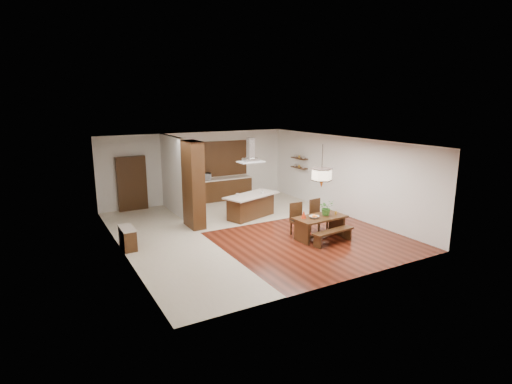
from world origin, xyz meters
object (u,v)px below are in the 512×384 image
hallway_console (128,238)px  dining_chair_right (319,216)px  fruit_bowl (314,217)px  microwave (205,177)px  dining_chair_left (299,220)px  kitchen_island (251,206)px  island_cup (262,192)px  dining_table (320,222)px  foliage_plant (326,208)px  range_hood (251,150)px  dining_bench (333,237)px  pendant_lantern (322,166)px

hallway_console → dining_chair_right: size_ratio=0.84×
fruit_bowl → microwave: bearing=100.2°
dining_chair_left → kitchen_island: dining_chair_left is taller
hallway_console → island_cup: island_cup is taller
island_cup → dining_table: bearing=-82.8°
foliage_plant → kitchen_island: (-1.04, 2.96, -0.48)m
dining_chair_left → dining_chair_right: bearing=6.1°
foliage_plant → dining_chair_left: bearing=148.1°
kitchen_island → range_hood: (0.00, 0.00, 2.02)m
dining_chair_left → fruit_bowl: bearing=-68.1°
dining_chair_left → fruit_bowl: (0.18, -0.52, 0.20)m
fruit_bowl → dining_chair_left: bearing=109.0°
dining_bench → fruit_bowl: size_ratio=5.13×
dining_table → range_hood: 3.67m
hallway_console → dining_table: (5.37, -1.97, 0.19)m
dining_chair_right → kitchen_island: bearing=107.3°
dining_chair_right → fruit_bowl: dining_chair_right is taller
range_hood → dining_chair_right: bearing=-65.0°
hallway_console → foliage_plant: size_ratio=1.82×
island_cup → hallway_console: bearing=-169.5°
fruit_bowl → island_cup: bearing=92.1°
microwave → kitchen_island: bearing=-60.8°
dining_chair_right → foliage_plant: size_ratio=2.17×
hallway_console → dining_chair_right: bearing=-14.1°
dining_bench → fruit_bowl: 0.81m
dining_chair_right → range_hood: size_ratio=1.16×
dining_chair_left → pendant_lantern: 1.85m
hallway_console → dining_table: bearing=-20.2°
dining_table → dining_chair_right: size_ratio=1.61×
dining_chair_left → microwave: size_ratio=2.04×
foliage_plant → microwave: size_ratio=0.95×
dining_chair_left → island_cup: dining_chair_left is taller
dining_bench → kitchen_island: (-0.81, 3.59, 0.24)m
dining_bench → dining_chair_right: size_ratio=1.39×
pendant_lantern → dining_chair_right: bearing=54.0°
dining_bench → pendant_lantern: bearing=93.3°
pendant_lantern → foliage_plant: 1.35m
dining_table → island_cup: island_cup is taller
foliage_plant → microwave: 6.12m
pendant_lantern → fruit_bowl: (-0.26, -0.04, -1.53)m
microwave → range_hood: bearing=-60.8°
foliage_plant → kitchen_island: foliage_plant is taller
fruit_bowl → island_cup: island_cup is taller
dining_chair_left → dining_chair_right: dining_chair_right is taller
dining_chair_right → island_cup: 2.52m
dining_bench → dining_chair_left: bearing=113.8°
hallway_console → pendant_lantern: (5.37, -1.97, 1.93)m
foliage_plant → hallway_console: bearing=161.1°
range_hood → microwave: (-0.56, 2.95, -1.37)m
hallway_console → kitchen_island: 4.71m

